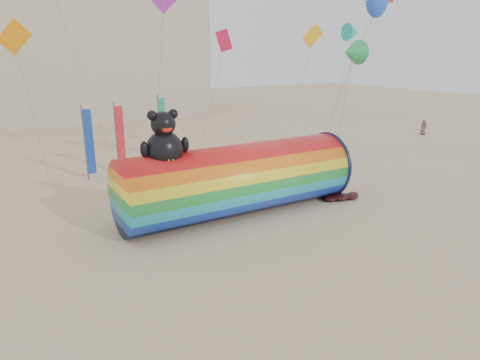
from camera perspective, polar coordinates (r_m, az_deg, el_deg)
ground at (r=20.89m, az=0.96°, el=-7.54°), size 160.00×160.00×0.00m
windsock_assembly at (r=23.26m, az=-0.26°, el=0.31°), size 13.18×4.01×6.08m
kite_handler at (r=26.44m, az=9.72°, el=-0.57°), size 0.73×0.63×1.68m
fabric_bundle at (r=26.66m, az=13.42°, el=-2.16°), size 2.62×1.35×0.41m
festival_banners at (r=33.56m, az=-14.98°, el=5.92°), size 7.61×4.36×5.20m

